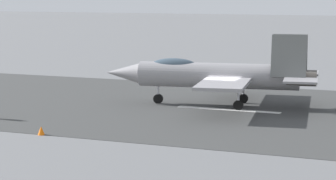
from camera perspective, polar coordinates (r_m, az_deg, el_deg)
The scene contains 4 objects.
ground_plane at distance 52.00m, azimuth 4.53°, elevation -1.62°, with size 400.00×400.00×0.00m, color slate.
runway_strip at distance 51.99m, azimuth 4.55°, elevation -1.61°, with size 240.00×26.00×0.02m.
fighter_jet at distance 53.29m, azimuth 4.12°, elevation 1.28°, with size 17.17×14.55×5.65m.
marker_cone_mid at distance 43.48m, azimuth -10.48°, elevation -3.33°, with size 0.44×0.44×0.55m, color orange.
Camera 1 is at (-14.89, 49.02, 8.92)m, focal length 73.44 mm.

